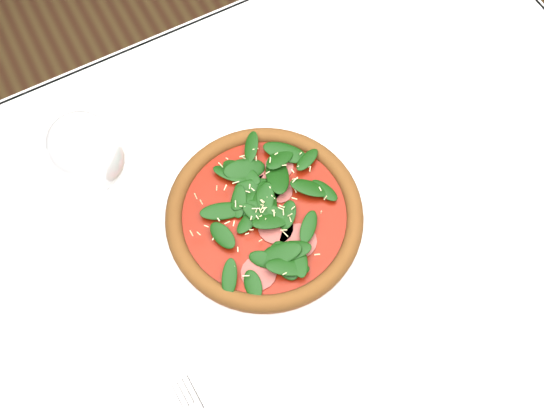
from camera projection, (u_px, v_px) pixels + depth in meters
ground at (269, 346)px, 1.52m from camera, size 6.00×6.00×0.00m
dining_table at (268, 269)px, 0.92m from camera, size 1.21×0.81×0.75m
plate at (264, 219)px, 0.84m from camera, size 0.31×0.31×0.01m
pizza at (264, 214)px, 0.82m from camera, size 0.28×0.28×0.04m
wine_glass at (88, 156)px, 0.71m from camera, size 0.09×0.09×0.22m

